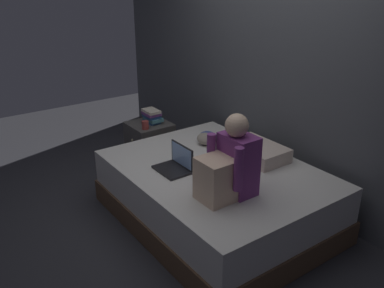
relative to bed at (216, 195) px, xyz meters
name	(u,v)px	position (x,y,z in m)	size (l,w,h in m)	color
ground_plane	(177,220)	(-0.20, -0.30, -0.26)	(8.00, 8.00, 0.00)	#2D2D33
wall_back	(278,61)	(-0.20, 0.90, 1.09)	(5.60, 0.10, 2.70)	#4C4F54
bed	(216,195)	(0.00, 0.00, 0.00)	(2.00, 1.50, 0.53)	brown
nightstand	(150,146)	(-1.30, 0.07, 0.01)	(0.44, 0.46, 0.56)	#474442
person_sitting	(229,166)	(0.42, -0.22, 0.52)	(0.39, 0.44, 0.66)	#75337A
laptop	(176,164)	(-0.18, -0.31, 0.33)	(0.32, 0.23, 0.22)	black
pillow	(257,151)	(0.04, 0.45, 0.34)	(0.56, 0.36, 0.13)	beige
book_stack	(152,116)	(-1.30, 0.11, 0.37)	(0.22, 0.17, 0.16)	#284C84
mug	(145,125)	(-1.17, -0.05, 0.34)	(0.08, 0.08, 0.09)	#933833
clothes_pile	(208,138)	(-0.51, 0.30, 0.32)	(0.24, 0.23, 0.11)	#3D4C8E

